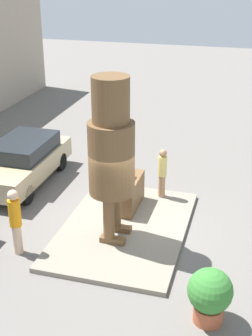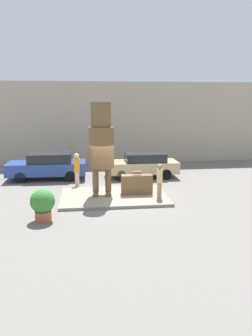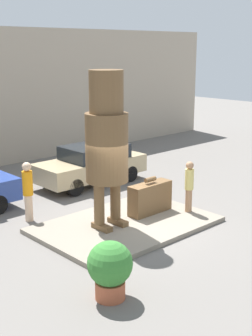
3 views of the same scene
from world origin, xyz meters
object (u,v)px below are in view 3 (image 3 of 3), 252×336
(planter_pot, at_px, (110,268))
(parked_car_tan, at_px, (92,164))
(statue_figure, at_px, (107,138))
(giant_suitcase, at_px, (150,198))
(worker_hivis, at_px, (28,189))
(tourist, at_px, (189,184))

(planter_pot, bearing_deg, parked_car_tan, 53.46)
(statue_figure, bearing_deg, giant_suitcase, -2.05)
(giant_suitcase, relative_size, parked_car_tan, 0.35)
(statue_figure, height_order, planter_pot, statue_figure)
(giant_suitcase, relative_size, worker_hivis, 0.82)
(statue_figure, relative_size, parked_car_tan, 1.02)
(giant_suitcase, bearing_deg, planter_pot, -145.57)
(parked_car_tan, xyz_separation_m, worker_hivis, (-3.81, -1.75, 0.21))
(tourist, relative_size, worker_hivis, 0.88)
(planter_pot, distance_m, worker_hivis, 5.09)
(statue_figure, bearing_deg, tourist, -17.01)
(statue_figure, bearing_deg, parked_car_tan, 56.31)
(statue_figure, height_order, tourist, statue_figure)
(parked_car_tan, height_order, planter_pot, parked_car_tan)
(worker_hivis, bearing_deg, planter_pot, -103.19)
(planter_pot, xyz_separation_m, worker_hivis, (1.16, 4.94, 0.29))
(statue_figure, xyz_separation_m, tourist, (2.57, -0.79, -1.65))
(giant_suitcase, bearing_deg, statue_figure, 177.95)
(parked_car_tan, bearing_deg, worker_hivis, 24.76)
(planter_pot, bearing_deg, tourist, 22.24)
(planter_pot, relative_size, worker_hivis, 0.69)
(worker_hivis, bearing_deg, tourist, -37.69)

